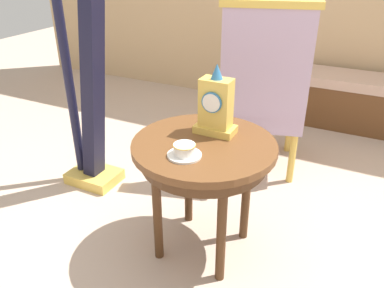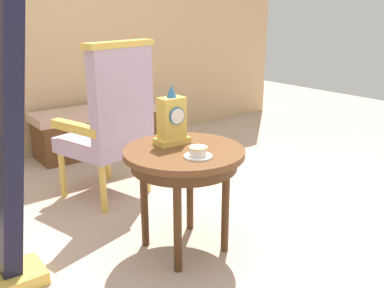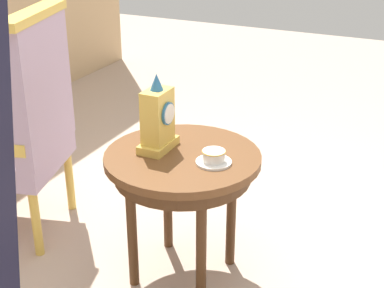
% 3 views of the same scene
% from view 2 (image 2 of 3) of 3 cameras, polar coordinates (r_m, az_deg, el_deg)
% --- Properties ---
extents(ground_plane, '(10.00, 10.00, 0.00)m').
position_cam_2_polar(ground_plane, '(2.52, -1.47, -14.13)').
color(ground_plane, '#BCA38E').
extents(wall_back, '(6.00, 0.10, 2.80)m').
position_cam_2_polar(wall_back, '(4.18, -21.00, 17.53)').
color(wall_back, tan).
rests_on(wall_back, ground).
extents(side_table, '(0.67, 0.67, 0.61)m').
position_cam_2_polar(side_table, '(2.31, -1.08, -2.50)').
color(side_table, brown).
rests_on(side_table, ground).
extents(teacup_left, '(0.15, 0.15, 0.06)m').
position_cam_2_polar(teacup_left, '(2.15, 0.84, -1.16)').
color(teacup_left, white).
rests_on(teacup_left, side_table).
extents(mantel_clock, '(0.19, 0.11, 0.34)m').
position_cam_2_polar(mantel_clock, '(2.34, -2.74, 3.19)').
color(mantel_clock, gold).
rests_on(mantel_clock, side_table).
extents(armchair, '(0.66, 0.66, 1.14)m').
position_cam_2_polar(armchair, '(3.01, -10.82, 3.21)').
color(armchair, '#B299B7').
rests_on(armchair, ground).
extents(window_bench, '(1.20, 0.40, 0.44)m').
position_cam_2_polar(window_bench, '(4.19, -12.75, 1.91)').
color(window_bench, '#CCA893').
rests_on(window_bench, ground).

